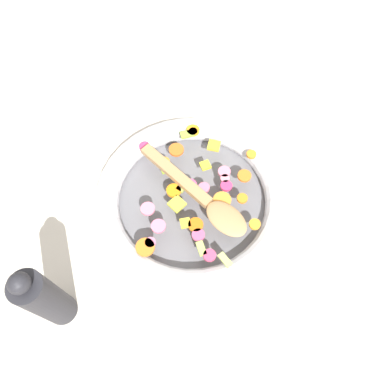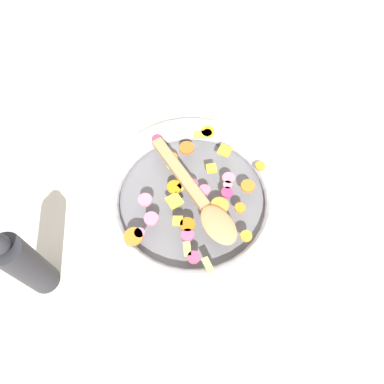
# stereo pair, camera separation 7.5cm
# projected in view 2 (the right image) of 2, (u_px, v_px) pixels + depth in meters

# --- Properties ---
(ground_plane) EXTENTS (4.00, 4.00, 0.00)m
(ground_plane) POSITION_uv_depth(u_px,v_px,m) (192.00, 203.00, 0.79)
(ground_plane) COLOR beige
(skillet) EXTENTS (0.40, 0.40, 0.05)m
(skillet) POSITION_uv_depth(u_px,v_px,m) (192.00, 198.00, 0.77)
(skillet) COLOR slate
(skillet) RESTS_ON ground_plane
(chopped_vegetables) EXTENTS (0.30, 0.33, 0.01)m
(chopped_vegetables) POSITION_uv_depth(u_px,v_px,m) (194.00, 192.00, 0.74)
(chopped_vegetables) COLOR orange
(chopped_vegetables) RESTS_ON skillet
(wooden_spoon) EXTENTS (0.16, 0.26, 0.01)m
(wooden_spoon) POSITION_uv_depth(u_px,v_px,m) (200.00, 200.00, 0.72)
(wooden_spoon) COLOR #A87F51
(wooden_spoon) RESTS_ON chopped_vegetables
(pepper_mill) EXTENTS (0.05, 0.05, 0.21)m
(pepper_mill) POSITION_uv_depth(u_px,v_px,m) (26.00, 265.00, 0.63)
(pepper_mill) COLOR #232328
(pepper_mill) RESTS_ON ground_plane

